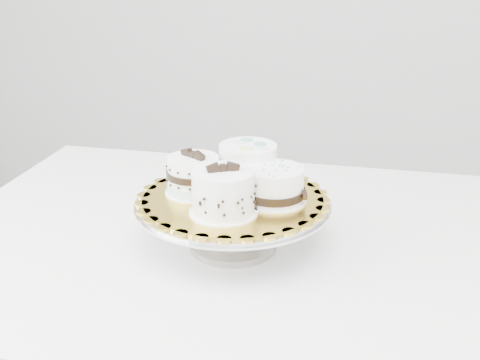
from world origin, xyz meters
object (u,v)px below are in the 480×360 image
(cake_banded, at_px, (194,176))
(cake_dots, at_px, (248,165))
(cake_stand, at_px, (233,215))
(cake_swirl, at_px, (223,193))
(table, at_px, (268,272))
(cake_ribbon, at_px, (274,185))
(cake_board, at_px, (233,198))

(cake_banded, distance_m, cake_dots, 0.10)
(cake_stand, bearing_deg, cake_swirl, -85.39)
(table, height_order, cake_stand, cake_stand)
(cake_dots, relative_size, cake_ribbon, 0.98)
(cake_dots, bearing_deg, cake_banded, -125.52)
(cake_swirl, bearing_deg, table, 37.69)
(cake_board, height_order, cake_dots, cake_dots)
(table, relative_size, cake_banded, 10.96)
(cake_board, bearing_deg, cake_banded, -179.21)
(table, distance_m, cake_banded, 0.24)
(table, xyz_separation_m, cake_swirl, (-0.05, -0.12, 0.21))
(cake_stand, height_order, cake_banded, cake_banded)
(cake_ribbon, bearing_deg, cake_banded, 162.63)
(cake_swirl, xyz_separation_m, cake_banded, (-0.08, 0.07, -0.00))
(cake_board, relative_size, cake_ribbon, 2.39)
(cake_swirl, xyz_separation_m, cake_ribbon, (0.07, 0.08, -0.01))
(cake_board, height_order, cake_swirl, cake_swirl)
(cake_stand, xyz_separation_m, cake_banded, (-0.07, -0.00, 0.07))
(cake_swirl, relative_size, cake_dots, 1.07)
(cake_stand, xyz_separation_m, cake_board, (0.00, 0.00, 0.03))
(cake_ribbon, bearing_deg, cake_board, 165.11)
(table, bearing_deg, cake_dots, 160.91)
(cake_ribbon, bearing_deg, cake_dots, 118.12)
(cake_swirl, height_order, cake_banded, cake_swirl)
(cake_banded, xyz_separation_m, cake_ribbon, (0.15, 0.01, -0.00))
(cake_stand, xyz_separation_m, cake_swirl, (0.01, -0.07, 0.07))
(table, distance_m, cake_swirl, 0.24)
(cake_dots, bearing_deg, cake_stand, -81.83)
(cake_stand, relative_size, cake_board, 1.09)
(cake_stand, distance_m, cake_dots, 0.10)
(cake_swirl, bearing_deg, cake_stand, 64.18)
(cake_swirl, height_order, cake_ribbon, cake_swirl)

